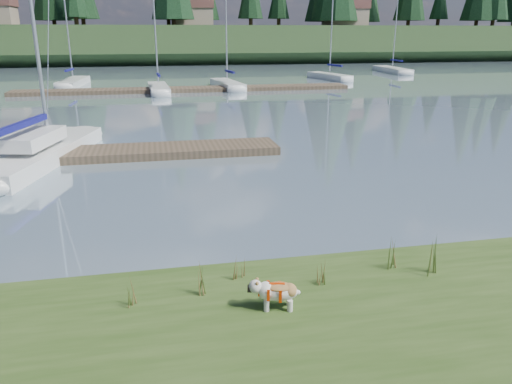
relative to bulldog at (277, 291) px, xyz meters
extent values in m
plane|color=#7B92A2|center=(-1.05, 33.24, -0.65)|extent=(200.00, 200.00, 0.00)
cube|color=#21361A|center=(-1.05, 76.24, 1.85)|extent=(200.00, 20.00, 5.00)
cylinder|color=silver|center=(-0.17, -0.06, -0.21)|extent=(0.09, 0.09, 0.18)
cylinder|color=silver|center=(-0.14, 0.12, -0.21)|extent=(0.09, 0.09, 0.18)
cylinder|color=silver|center=(0.18, -0.13, -0.21)|extent=(0.09, 0.09, 0.18)
cylinder|color=silver|center=(0.22, 0.05, -0.21)|extent=(0.09, 0.09, 0.18)
ellipsoid|color=silver|center=(0.03, -0.01, -0.02)|extent=(0.65, 0.42, 0.28)
ellipsoid|color=#A1713C|center=(0.03, -0.01, 0.07)|extent=(0.47, 0.36, 0.10)
ellipsoid|color=silver|center=(-0.33, 0.07, 0.07)|extent=(0.25, 0.26, 0.21)
cube|color=black|center=(-0.41, 0.09, 0.04)|extent=(0.08, 0.12, 0.08)
cube|color=silver|center=(-5.75, 11.98, -0.43)|extent=(3.58, 7.89, 0.70)
ellipsoid|color=silver|center=(-4.81, 15.71, -0.43)|extent=(2.14, 2.45, 0.70)
cube|color=#11115D|center=(-6.03, 10.87, 0.90)|extent=(1.05, 3.44, 0.20)
cube|color=silver|center=(-5.86, 11.55, 0.30)|extent=(1.87, 3.01, 0.45)
cube|color=#4C3D2C|center=(-5.05, 12.24, -0.50)|extent=(16.00, 2.00, 0.30)
cube|color=#4C3D2C|center=(0.95, 33.24, -0.50)|extent=(26.00, 2.20, 0.30)
cube|color=silver|center=(-8.32, 39.47, -0.43)|extent=(2.10, 6.93, 0.70)
ellipsoid|color=silver|center=(-8.04, 42.87, -0.43)|extent=(1.64, 1.98, 0.70)
cylinder|color=silver|center=(-8.32, 39.47, 5.48)|extent=(0.12, 0.12, 10.66)
cube|color=#11115D|center=(-8.40, 38.54, 0.75)|extent=(0.42, 2.72, 0.20)
cube|color=silver|center=(-1.20, 32.87, -0.43)|extent=(1.63, 6.09, 0.70)
ellipsoid|color=silver|center=(-1.33, 35.88, -0.43)|extent=(1.39, 1.70, 0.70)
cylinder|color=silver|center=(-1.20, 32.87, 4.90)|extent=(0.12, 0.12, 9.50)
cube|color=#11115D|center=(-1.16, 32.04, 0.75)|extent=(0.30, 2.41, 0.20)
cube|color=silver|center=(4.43, 34.89, -0.43)|extent=(2.14, 6.58, 0.70)
ellipsoid|color=silver|center=(4.09, 38.11, -0.43)|extent=(1.59, 1.90, 0.70)
cylinder|color=silver|center=(4.43, 34.89, 5.12)|extent=(0.12, 0.12, 9.93)
cube|color=#11115D|center=(4.52, 34.02, 0.75)|extent=(0.47, 2.58, 0.20)
cube|color=silver|center=(15.34, 40.51, -0.43)|extent=(2.72, 6.24, 0.70)
ellipsoid|color=silver|center=(14.66, 43.47, -0.43)|extent=(1.67, 1.92, 0.70)
cylinder|color=silver|center=(15.34, 40.51, 4.84)|extent=(0.12, 0.12, 9.38)
cube|color=#11115D|center=(15.53, 39.70, 0.75)|extent=(0.74, 2.40, 0.20)
cube|color=silver|center=(25.26, 47.24, -0.43)|extent=(2.22, 7.75, 0.70)
ellipsoid|color=silver|center=(25.50, 51.06, -0.43)|extent=(1.80, 2.19, 0.70)
cylinder|color=silver|center=(25.26, 47.24, 5.86)|extent=(0.12, 0.12, 11.42)
cube|color=#11115D|center=(25.20, 46.19, 0.75)|extent=(0.39, 3.05, 0.20)
cone|color=#475B23|center=(-1.11, 0.67, 0.03)|extent=(0.03, 0.03, 0.66)
cone|color=brown|center=(-1.00, 0.60, -0.04)|extent=(0.03, 0.03, 0.52)
cone|color=#475B23|center=(-1.05, 0.70, 0.06)|extent=(0.03, 0.03, 0.72)
cone|color=brown|center=(-0.97, 0.64, -0.07)|extent=(0.03, 0.03, 0.46)
cone|color=#475B23|center=(-1.09, 0.59, 0.00)|extent=(0.03, 0.03, 0.59)
cone|color=#475B23|center=(-0.45, 1.14, -0.07)|extent=(0.03, 0.03, 0.45)
cone|color=brown|center=(-0.34, 1.07, -0.12)|extent=(0.03, 0.03, 0.36)
cone|color=#475B23|center=(-0.39, 1.17, -0.05)|extent=(0.03, 0.03, 0.50)
cone|color=brown|center=(-0.31, 1.11, -0.14)|extent=(0.03, 0.03, 0.32)
cone|color=#475B23|center=(-0.43, 1.06, -0.10)|extent=(0.03, 0.03, 0.41)
cone|color=#475B23|center=(2.35, 1.02, 0.00)|extent=(0.03, 0.03, 0.61)
cone|color=brown|center=(2.46, 0.95, -0.06)|extent=(0.03, 0.03, 0.49)
cone|color=#475B23|center=(2.41, 1.05, 0.04)|extent=(0.03, 0.03, 0.67)
cone|color=brown|center=(2.49, 0.99, -0.09)|extent=(0.03, 0.03, 0.43)
cone|color=#475B23|center=(2.37, 0.94, -0.03)|extent=(0.03, 0.03, 0.55)
cone|color=#475B23|center=(-2.25, 0.53, -0.05)|extent=(0.03, 0.03, 0.49)
cone|color=brown|center=(-2.14, 0.46, -0.10)|extent=(0.03, 0.03, 0.39)
cone|color=#475B23|center=(-2.19, 0.56, -0.03)|extent=(0.03, 0.03, 0.54)
cone|color=brown|center=(-2.11, 0.50, -0.13)|extent=(0.03, 0.03, 0.34)
cone|color=#475B23|center=(-2.23, 0.45, -0.08)|extent=(0.03, 0.03, 0.44)
cone|color=#475B23|center=(0.86, 0.64, -0.10)|extent=(0.03, 0.03, 0.41)
cone|color=brown|center=(0.97, 0.57, -0.14)|extent=(0.03, 0.03, 0.33)
cone|color=#475B23|center=(0.92, 0.67, -0.08)|extent=(0.03, 0.03, 0.45)
cone|color=brown|center=(1.00, 0.61, -0.16)|extent=(0.03, 0.03, 0.28)
cone|color=#475B23|center=(0.88, 0.56, -0.12)|extent=(0.03, 0.03, 0.37)
cone|color=#475B23|center=(2.95, 0.62, 0.02)|extent=(0.03, 0.03, 0.65)
cone|color=brown|center=(3.06, 0.55, -0.04)|extent=(0.03, 0.03, 0.52)
cone|color=#475B23|center=(3.01, 0.65, 0.06)|extent=(0.03, 0.03, 0.71)
cone|color=brown|center=(3.09, 0.59, -0.07)|extent=(0.03, 0.03, 0.45)
cone|color=#475B23|center=(2.97, 0.54, -0.01)|extent=(0.03, 0.03, 0.58)
cube|color=#33281C|center=(-1.05, 1.64, -0.58)|extent=(60.00, 0.50, 0.14)
cylinder|color=#382619|center=(-11.05, 75.24, 5.25)|extent=(0.60, 0.60, 1.80)
cylinder|color=#382619|center=(1.95, 69.24, 5.25)|extent=(0.60, 0.60, 1.80)
cylinder|color=#382619|center=(13.95, 73.24, 5.25)|extent=(0.60, 0.60, 1.80)
cylinder|color=#382619|center=(26.95, 71.24, 5.25)|extent=(0.60, 0.60, 1.80)
cylinder|color=#382619|center=(40.95, 74.24, 5.25)|extent=(0.60, 0.60, 1.80)
cylinder|color=#382619|center=(53.95, 70.24, 5.25)|extent=(0.60, 0.60, 1.80)
cube|color=gray|center=(4.95, 74.24, 5.75)|extent=(6.00, 5.00, 2.80)
cube|color=brown|center=(4.95, 74.24, 7.85)|extent=(6.30, 5.30, 1.40)
cube|color=gray|center=(28.95, 72.24, 5.75)|extent=(6.00, 5.00, 2.80)
cube|color=brown|center=(28.95, 72.24, 7.85)|extent=(6.30, 5.30, 1.40)
camera|label=1|loc=(-1.71, -6.71, 3.86)|focal=35.00mm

